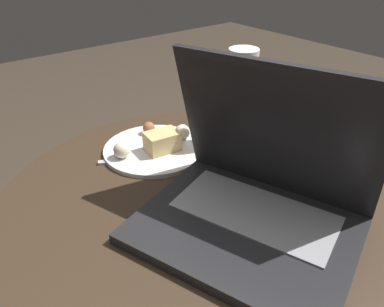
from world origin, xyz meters
name	(u,v)px	position (x,y,z in m)	size (l,w,h in m)	color
table	(195,244)	(0.00, 0.00, 0.43)	(0.70, 0.70, 0.55)	#515156
napkin	(166,148)	(-0.16, 0.05, 0.56)	(0.18, 0.16, 0.00)	white
laptop	(255,197)	(0.12, 0.02, 0.61)	(0.39, 0.35, 0.26)	#232326
beer_glass	(241,100)	(-0.08, 0.18, 0.66)	(0.06, 0.06, 0.21)	brown
snack_plate	(156,146)	(-0.17, 0.03, 0.57)	(0.21, 0.21, 0.05)	white
fork	(154,158)	(-0.14, 0.01, 0.56)	(0.11, 0.18, 0.00)	#B2B2B7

